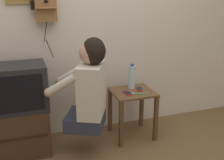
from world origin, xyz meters
TOP-DOWN VIEW (x-y plane):
  - wall_back at (0.00, 1.09)m, footprint 6.80×0.05m
  - side_table at (0.38, 0.73)m, footprint 0.45×0.42m
  - person at (-0.16, 0.54)m, footprint 0.63×0.57m
  - tv_stand at (-0.83, 0.79)m, footprint 0.57×0.43m
  - television at (-0.82, 0.78)m, footprint 0.57×0.40m
  - wall_phone_antique at (-0.46, 1.01)m, footprint 0.25×0.19m
  - cell_phone_held at (0.30, 0.68)m, footprint 0.08×0.13m
  - cell_phone_spare at (0.47, 0.75)m, footprint 0.10×0.14m
  - water_bottle at (0.41, 0.82)m, footprint 0.08×0.08m
  - toothbrush at (0.40, 0.62)m, footprint 0.18×0.04m

SIDE VIEW (x-z plane):
  - tv_stand at x=-0.83m, z-range 0.00..0.48m
  - side_table at x=0.38m, z-range 0.14..0.68m
  - cell_phone_held at x=0.30m, z-range 0.54..0.56m
  - cell_phone_spare at x=0.47m, z-range 0.54..0.56m
  - toothbrush at x=0.40m, z-range 0.54..0.56m
  - water_bottle at x=0.41m, z-range 0.54..0.82m
  - television at x=-0.82m, z-range 0.48..0.93m
  - person at x=-0.16m, z-range 0.27..1.17m
  - wall_back at x=0.00m, z-range 0.00..2.55m
  - wall_phone_antique at x=-0.46m, z-range 1.09..1.86m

